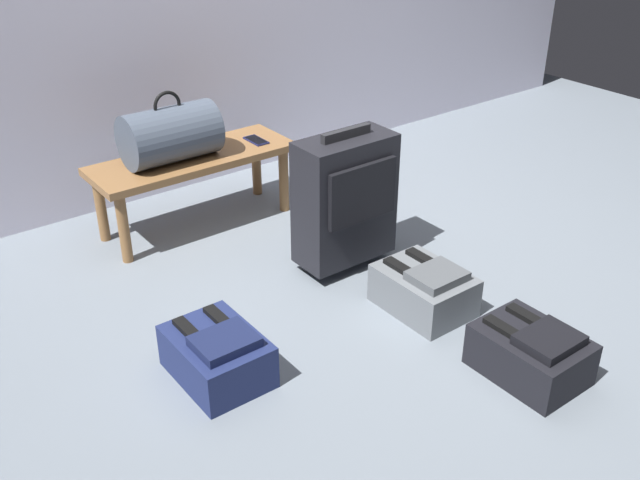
{
  "coord_description": "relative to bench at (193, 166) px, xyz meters",
  "views": [
    {
      "loc": [
        -1.83,
        -1.88,
        1.7
      ],
      "look_at": [
        -0.23,
        0.23,
        0.25
      ],
      "focal_mm": 40.84,
      "sensor_mm": 36.0,
      "label": 1
    }
  ],
  "objects": [
    {
      "name": "backpack_navy",
      "position": [
        -0.52,
        -1.1,
        -0.22
      ],
      "size": [
        0.28,
        0.38,
        0.21
      ],
      "color": "navy",
      "rests_on": "ground"
    },
    {
      "name": "bench",
      "position": [
        0.0,
        0.0,
        0.0
      ],
      "size": [
        1.0,
        0.36,
        0.37
      ],
      "color": "olive",
      "rests_on": "ground"
    },
    {
      "name": "backpack_dark",
      "position": [
        0.38,
        -1.77,
        -0.22
      ],
      "size": [
        0.28,
        0.38,
        0.21
      ],
      "color": "black",
      "rests_on": "ground"
    },
    {
      "name": "suitcase_upright_charcoal",
      "position": [
        0.33,
        -0.76,
        0.02
      ],
      "size": [
        0.44,
        0.24,
        0.65
      ],
      "color": "black",
      "rests_on": "ground"
    },
    {
      "name": "backpack_grey",
      "position": [
        0.37,
        -1.24,
        -0.22
      ],
      "size": [
        0.28,
        0.38,
        0.21
      ],
      "color": "slate",
      "rests_on": "ground"
    },
    {
      "name": "cell_phone",
      "position": [
        0.35,
        -0.03,
        0.06
      ],
      "size": [
        0.07,
        0.14,
        0.01
      ],
      "color": "#191E4C",
      "rests_on": "bench"
    },
    {
      "name": "ground_plane",
      "position": [
        0.34,
        -1.1,
        -0.32
      ],
      "size": [
        6.6,
        6.6,
        0.0
      ],
      "primitive_type": "plane",
      "color": "slate"
    },
    {
      "name": "duffel_bag_slate",
      "position": [
        -0.1,
        0.0,
        0.19
      ],
      "size": [
        0.44,
        0.26,
        0.34
      ],
      "color": "#475160",
      "rests_on": "bench"
    }
  ]
}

